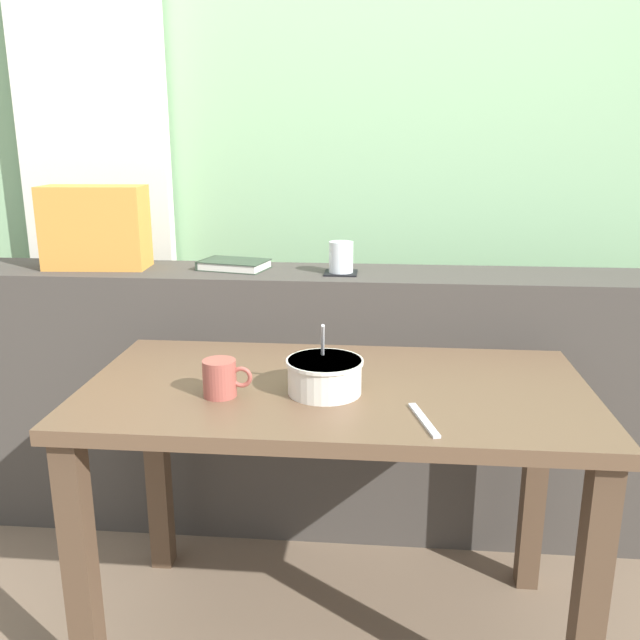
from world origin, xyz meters
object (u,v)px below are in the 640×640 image
(ceramic_mug, at_px, (221,378))
(throw_pillow, at_px, (95,227))
(soup_bowl, at_px, (325,376))
(closed_book, at_px, (234,265))
(coaster_square, at_px, (341,273))
(fork_utensil, at_px, (424,420))
(juice_glass, at_px, (341,258))
(breakfast_table, at_px, (336,428))

(ceramic_mug, bearing_deg, throw_pillow, 129.96)
(soup_bowl, bearing_deg, throw_pillow, 141.82)
(closed_book, relative_size, throw_pillow, 0.73)
(throw_pillow, bearing_deg, coaster_square, -1.94)
(soup_bowl, xyz_separation_m, ceramic_mug, (-0.23, -0.04, 0.00))
(closed_book, bearing_deg, fork_utensil, -54.03)
(juice_glass, bearing_deg, closed_book, 172.77)
(coaster_square, relative_size, fork_utensil, 0.59)
(juice_glass, height_order, fork_utensil, juice_glass)
(breakfast_table, bearing_deg, soup_bowl, -113.50)
(soup_bowl, bearing_deg, juice_glass, 89.94)
(coaster_square, relative_size, soup_bowl, 0.56)
(juice_glass, xyz_separation_m, throw_pillow, (-0.78, 0.03, 0.08))
(breakfast_table, bearing_deg, closed_book, 122.36)
(closed_book, relative_size, ceramic_mug, 2.05)
(juice_glass, height_order, ceramic_mug, juice_glass)
(coaster_square, distance_m, closed_book, 0.35)
(throw_pillow, bearing_deg, breakfast_table, -34.91)
(juice_glass, bearing_deg, ceramic_mug, -110.28)
(soup_bowl, height_order, ceramic_mug, soup_bowl)
(soup_bowl, bearing_deg, fork_utensil, -33.12)
(closed_book, xyz_separation_m, throw_pillow, (-0.44, -0.02, 0.12))
(throw_pillow, distance_m, fork_utensil, 1.29)
(soup_bowl, height_order, fork_utensil, soup_bowl)
(closed_book, distance_m, soup_bowl, 0.73)
(coaster_square, distance_m, fork_utensil, 0.78)
(coaster_square, height_order, closed_book, closed_book)
(breakfast_table, xyz_separation_m, closed_book, (-0.37, 0.58, 0.29))
(breakfast_table, distance_m, soup_bowl, 0.16)
(juice_glass, xyz_separation_m, fork_utensil, (0.22, -0.73, -0.21))
(fork_utensil, bearing_deg, closed_book, 111.47)
(fork_utensil, bearing_deg, ceramic_mug, 152.89)
(breakfast_table, xyz_separation_m, fork_utensil, (0.20, -0.20, 0.12))
(closed_book, bearing_deg, juice_glass, -7.23)
(breakfast_table, relative_size, throw_pillow, 3.73)
(closed_book, bearing_deg, breakfast_table, -57.64)
(breakfast_table, bearing_deg, throw_pillow, 145.09)
(coaster_square, distance_m, juice_glass, 0.05)
(coaster_square, xyz_separation_m, ceramic_mug, (-0.23, -0.63, -0.12))
(throw_pillow, xyz_separation_m, ceramic_mug, (0.55, -0.66, -0.25))
(breakfast_table, bearing_deg, fork_utensil, -45.04)
(throw_pillow, xyz_separation_m, soup_bowl, (0.78, -0.62, -0.25))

